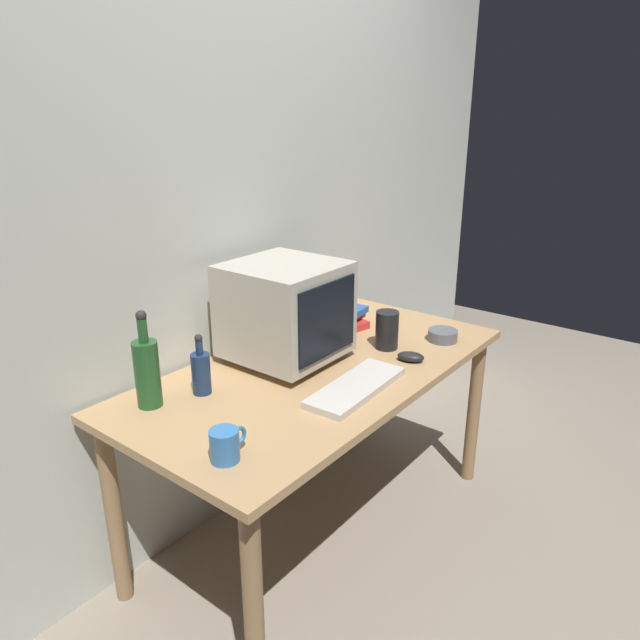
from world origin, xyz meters
TOP-DOWN VIEW (x-y plane):
  - ground_plane at (0.00, 0.00)m, footprint 6.00×6.00m
  - back_wall at (0.00, 0.44)m, footprint 4.00×0.08m
  - desk at (0.00, 0.00)m, footprint 1.52×0.76m
  - crt_monitor at (-0.03, 0.14)m, footprint 0.38×0.39m
  - keyboard at (-0.08, -0.22)m, footprint 0.43×0.17m
  - computer_mouse at (0.24, -0.24)m, footprint 0.09×0.11m
  - bottle_tall at (-0.57, 0.24)m, footprint 0.08×0.08m
  - bottle_short at (-0.41, 0.18)m, footprint 0.06×0.06m
  - book_stack at (0.36, 0.16)m, footprint 0.25×0.18m
  - mug at (-0.63, -0.17)m, footprint 0.12×0.08m
  - cd_spindle at (0.51, -0.24)m, footprint 0.12×0.12m
  - metal_canister at (0.30, -0.10)m, footprint 0.09×0.09m

SIDE VIEW (x-z plane):
  - ground_plane at x=0.00m, z-range 0.00..0.00m
  - desk at x=0.00m, z-range 0.27..1.00m
  - keyboard at x=-0.08m, z-range 0.72..0.75m
  - computer_mouse at x=0.24m, z-range 0.72..0.76m
  - cd_spindle at x=0.51m, z-range 0.72..0.77m
  - book_stack at x=0.36m, z-range 0.73..0.81m
  - mug at x=-0.63m, z-range 0.72..0.81m
  - metal_canister at x=0.30m, z-range 0.72..0.87m
  - bottle_short at x=-0.41m, z-range 0.70..0.91m
  - bottle_tall at x=-0.57m, z-range 0.68..1.00m
  - crt_monitor at x=-0.03m, z-range 0.73..1.10m
  - back_wall at x=0.00m, z-range 0.00..2.50m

